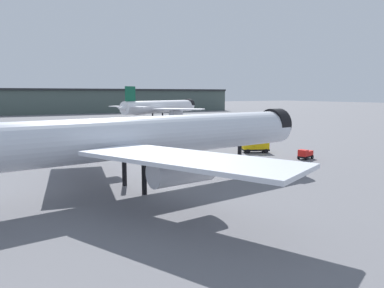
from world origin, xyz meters
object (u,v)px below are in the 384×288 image
airliner_near_gate (148,137)px  baggage_tug_wing (305,154)px  airliner_far_taxiway (160,107)px  service_truck_front (256,145)px

airliner_near_gate → baggage_tug_wing: bearing=2.2°
airliner_near_gate → airliner_far_taxiway: 112.28m
baggage_tug_wing → service_truck_front: bearing=-90.1°
airliner_near_gate → baggage_tug_wing: 35.16m
airliner_near_gate → service_truck_front: bearing=20.8°
airliner_near_gate → service_truck_front: size_ratio=9.47×
airliner_near_gate → service_truck_front: (31.22, 16.17, -5.08)m
airliner_near_gate → airliner_far_taxiway: size_ratio=1.20×
baggage_tug_wing → airliner_far_taxiway: bearing=-114.2°
airliner_far_taxiway → service_truck_front: (-17.08, -85.19, -5.06)m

